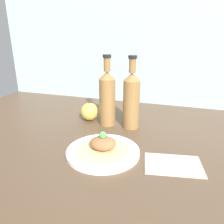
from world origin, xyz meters
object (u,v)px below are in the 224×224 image
(plated_food, at_px, (103,145))
(cider_bottle_right, at_px, (131,99))
(cider_bottle_left, at_px, (107,97))
(plate, at_px, (103,151))
(apple, at_px, (90,112))

(plated_food, bearing_deg, cider_bottle_right, 81.20)
(plated_food, distance_m, cider_bottle_left, 0.26)
(plate, relative_size, plated_food, 1.38)
(plate, xyz_separation_m, apple, (-0.16, 0.26, 0.03))
(plate, bearing_deg, plated_food, 0.00)
(cider_bottle_left, bearing_deg, plate, -74.54)
(cider_bottle_left, relative_size, cider_bottle_right, 1.00)
(plated_food, xyz_separation_m, cider_bottle_right, (0.04, 0.24, 0.09))
(cider_bottle_left, distance_m, cider_bottle_right, 0.10)
(plate, xyz_separation_m, cider_bottle_right, (0.04, 0.24, 0.11))
(cider_bottle_right, height_order, apple, cider_bottle_right)
(plate, height_order, plated_food, plated_food)
(plate, relative_size, cider_bottle_left, 0.82)
(plate, bearing_deg, cider_bottle_left, 105.46)
(plate, relative_size, cider_bottle_right, 0.82)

